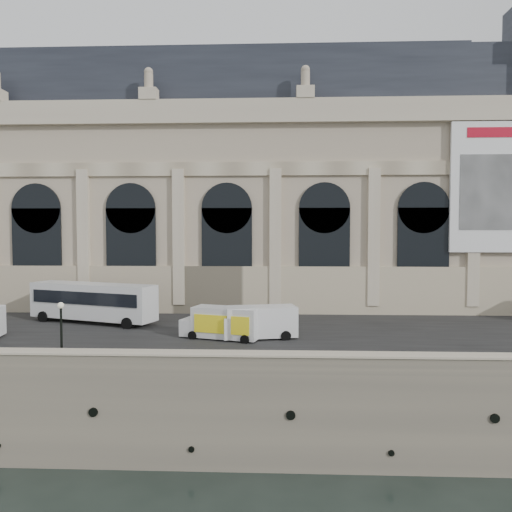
{
  "coord_description": "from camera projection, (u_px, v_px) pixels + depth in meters",
  "views": [
    {
      "loc": [
        1.14,
        -29.41,
        14.61
      ],
      "look_at": [
        -1.0,
        22.0,
        12.05
      ],
      "focal_mm": 35.0,
      "sensor_mm": 36.0,
      "label": 1
    }
  ],
  "objects": [
    {
      "name": "van_c",
      "position": [
        256.0,
        322.0,
        39.77
      ],
      "size": [
        6.21,
        3.42,
        2.61
      ],
      "color": "silver",
      "rests_on": "quay"
    },
    {
      "name": "box_truck",
      "position": [
        222.0,
        323.0,
        39.7
      ],
      "size": [
        6.7,
        3.79,
        2.58
      ],
      "color": "silver",
      "rests_on": "quay"
    },
    {
      "name": "bus_left",
      "position": [
        93.0,
        301.0,
        46.54
      ],
      "size": [
        12.81,
        6.54,
        3.73
      ],
      "color": "silver",
      "rests_on": "quay"
    },
    {
      "name": "street",
      "position": [
        264.0,
        329.0,
        43.8
      ],
      "size": [
        160.0,
        24.0,
        0.06
      ],
      "primitive_type": "cube",
      "color": "#2D2D2D",
      "rests_on": "quay"
    },
    {
      "name": "lamp_left",
      "position": [
        61.0,
        333.0,
        32.45
      ],
      "size": [
        0.41,
        0.41,
        4.01
      ],
      "color": "black",
      "rests_on": "quay"
    },
    {
      "name": "museum",
      "position": [
        218.0,
        189.0,
        60.19
      ],
      "size": [
        69.0,
        18.7,
        29.1
      ],
      "color": "tan",
      "rests_on": "quay"
    },
    {
      "name": "ground",
      "position": [
        257.0,
        473.0,
        30.13
      ],
      "size": [
        260.0,
        260.0,
        0.0
      ],
      "primitive_type": "plane",
      "color": "black",
      "rests_on": "ground"
    },
    {
      "name": "quay",
      "position": [
        268.0,
        320.0,
        64.9
      ],
      "size": [
        160.0,
        70.0,
        6.0
      ],
      "primitive_type": "cube",
      "color": "gray",
      "rests_on": "ground"
    },
    {
      "name": "parapet",
      "position": [
        258.0,
        362.0,
        30.4
      ],
      "size": [
        160.0,
        1.4,
        1.21
      ],
      "color": "gray",
      "rests_on": "quay"
    }
  ]
}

